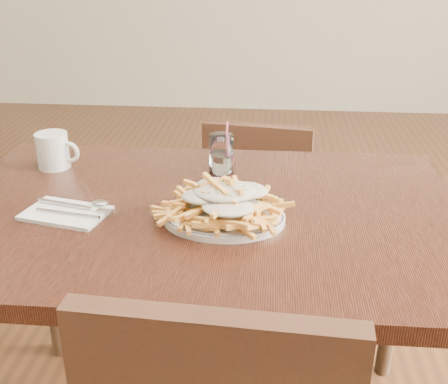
# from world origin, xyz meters

# --- Properties ---
(table) EXTENTS (1.20, 0.80, 0.75)m
(table) POSITION_xyz_m (0.00, 0.00, 0.67)
(table) COLOR black
(table) RESTS_ON ground
(chair_far) EXTENTS (0.41, 0.41, 0.77)m
(chair_far) POSITION_xyz_m (0.12, 0.65, 0.44)
(chair_far) COLOR black
(chair_far) RESTS_ON ground
(fries_plate) EXTENTS (0.27, 0.23, 0.02)m
(fries_plate) POSITION_xyz_m (0.06, -0.06, 0.76)
(fries_plate) COLOR white
(fries_plate) RESTS_ON table
(loaded_fries) EXTENTS (0.26, 0.20, 0.08)m
(loaded_fries) POSITION_xyz_m (0.06, -0.06, 0.81)
(loaded_fries) COLOR gold
(loaded_fries) RESTS_ON fries_plate
(napkin) EXTENTS (0.20, 0.15, 0.01)m
(napkin) POSITION_xyz_m (-0.30, -0.06, 0.75)
(napkin) COLOR white
(napkin) RESTS_ON table
(cutlery) EXTENTS (0.20, 0.10, 0.01)m
(cutlery) POSITION_xyz_m (-0.30, -0.06, 0.76)
(cutlery) COLOR silver
(cutlery) RESTS_ON napkin
(water_glass) EXTENTS (0.06, 0.06, 0.14)m
(water_glass) POSITION_xyz_m (0.03, 0.22, 0.79)
(water_glass) COLOR white
(water_glass) RESTS_ON table
(coffee_mug) EXTENTS (0.12, 0.09, 0.10)m
(coffee_mug) POSITION_xyz_m (-0.42, 0.22, 0.80)
(coffee_mug) COLOR white
(coffee_mug) RESTS_ON table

